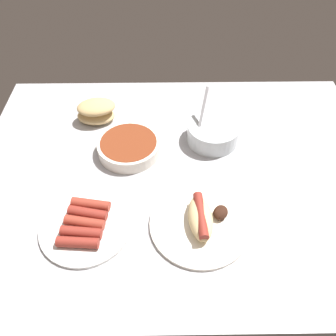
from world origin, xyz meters
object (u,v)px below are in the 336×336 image
bowl_chili (129,146)px  plate_sausages (85,225)px  plate_hotdog_assembled (201,221)px  bread_stack (96,111)px  bowl_coleslaw (213,132)px

bowl_chili → plate_sausages: size_ratio=0.81×
bowl_chili → plate_sausages: 28.62cm
plate_hotdog_assembled → bread_stack: bread_stack is taller
bowl_chili → bowl_coleslaw: (-25.73, -4.86, 1.10)cm
bowl_coleslaw → bread_stack: bowl_coleslaw is taller
bowl_chili → bread_stack: (11.59, -15.32, 1.32)cm
bowl_chili → plate_sausages: bowl_chili is taller
bowl_chili → plate_hotdog_assembled: plate_hotdog_assembled is taller
plate_hotdog_assembled → bowl_coleslaw: 32.14cm
plate_sausages → plate_hotdog_assembled: bearing=-179.2°
bowl_coleslaw → bowl_chili: bearing=10.7°
bowl_coleslaw → plate_sausages: bearing=42.3°
bowl_coleslaw → plate_hotdog_assembled: bearing=79.1°
plate_hotdog_assembled → bread_stack: size_ratio=1.85×
bowl_coleslaw → bread_stack: (37.32, -10.46, 0.22)cm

